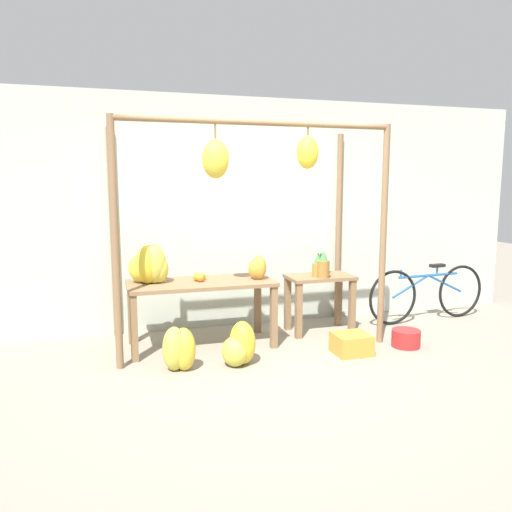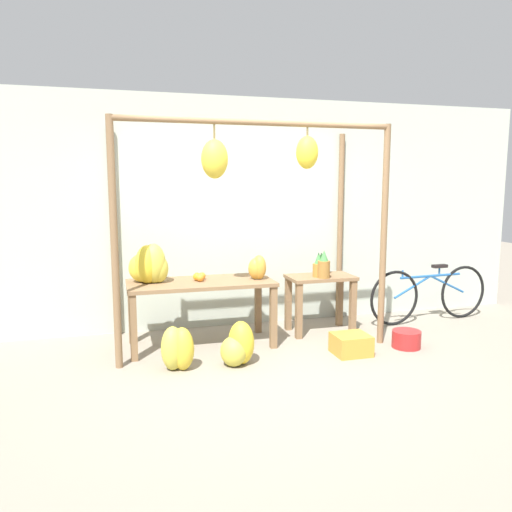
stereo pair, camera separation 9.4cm
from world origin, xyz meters
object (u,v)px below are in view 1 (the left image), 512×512
fruit_crate_white (351,344)px  blue_bucket (406,338)px  orange_pile (199,277)px  pineapple_cluster (321,266)px  parked_bicycle (428,293)px  banana_pile_on_table (150,266)px  papaya_pile (258,268)px  banana_pile_ground_right (239,346)px  banana_pile_ground_left (179,349)px

fruit_crate_white → blue_bucket: bearing=2.9°
orange_pile → pineapple_cluster: pineapple_cluster is taller
pineapple_cluster → parked_bicycle: bearing=3.9°
parked_bicycle → blue_bucket: bearing=-135.8°
pineapple_cluster → fruit_crate_white: size_ratio=0.88×
fruit_crate_white → banana_pile_on_table: bearing=158.5°
orange_pile → fruit_crate_white: size_ratio=0.53×
blue_bucket → papaya_pile: size_ratio=1.14×
orange_pile → parked_bicycle: orange_pile is taller
fruit_crate_white → blue_bucket: fruit_crate_white is taller
banana_pile_ground_right → blue_bucket: bearing=0.4°
banana_pile_ground_right → blue_bucket: (1.88, 0.01, -0.10)m
banana_pile_ground_left → banana_pile_ground_right: 0.59m
pineapple_cluster → parked_bicycle: size_ratio=0.18×
banana_pile_ground_left → fruit_crate_white: bearing=-1.5°
banana_pile_on_table → orange_pile: size_ratio=2.47×
banana_pile_ground_left → fruit_crate_white: 1.80m
orange_pile → banana_pile_ground_right: orange_pile is taller
parked_bicycle → papaya_pile: (-2.36, -0.22, 0.48)m
banana_pile_on_table → fruit_crate_white: size_ratio=1.32×
banana_pile_on_table → fruit_crate_white: banana_pile_on_table is taller
banana_pile_ground_left → blue_bucket: banana_pile_ground_left is taller
banana_pile_on_table → banana_pile_ground_left: size_ratio=1.13×
fruit_crate_white → parked_bicycle: (1.54, 0.87, 0.26)m
pineapple_cluster → banana_pile_ground_left: 2.01m
banana_pile_ground_right → fruit_crate_white: banana_pile_ground_right is taller
banana_pile_on_table → banana_pile_ground_left: 1.03m
banana_pile_ground_right → papaya_pile: (0.38, 0.63, 0.65)m
fruit_crate_white → papaya_pile: (-0.83, 0.65, 0.73)m
blue_bucket → parked_bicycle: (0.86, 0.84, 0.27)m
parked_bicycle → papaya_pile: 2.42m
fruit_crate_white → parked_bicycle: 1.79m
fruit_crate_white → blue_bucket: (0.68, 0.03, -0.01)m
parked_bicycle → banana_pile_ground_left: bearing=-166.1°
banana_pile_ground_right → papaya_pile: bearing=59.1°
banana_pile_ground_left → parked_bicycle: (3.33, 0.82, 0.15)m
banana_pile_on_table → blue_bucket: 2.88m
banana_pile_ground_right → fruit_crate_white: bearing=-1.0°
blue_bucket → banana_pile_on_table: bearing=164.3°
banana_pile_on_table → orange_pile: bearing=-3.9°
fruit_crate_white → blue_bucket: 0.68m
pineapple_cluster → orange_pile: bearing=-179.3°
fruit_crate_white → blue_bucket: size_ratio=1.19×
blue_bucket → fruit_crate_white: bearing=-177.1°
banana_pile_ground_right → fruit_crate_white: (1.21, -0.02, -0.08)m
pineapple_cluster → parked_bicycle: 1.62m
banana_pile_on_table → papaya_pile: size_ratio=1.79×
orange_pile → blue_bucket: orange_pile is taller
banana_pile_on_table → banana_pile_ground_right: size_ratio=1.11×
pineapple_cluster → fruit_crate_white: (0.02, -0.76, -0.71)m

